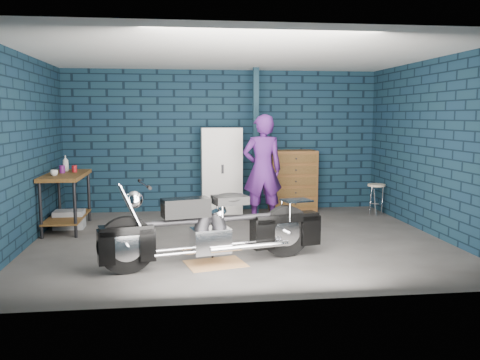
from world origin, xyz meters
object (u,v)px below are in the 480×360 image
Objects in this scene: workbench at (67,201)px; shop_stool at (376,200)px; motorcycle at (215,222)px; person at (262,169)px; storage_bin at (69,219)px; tool_chest at (293,181)px; locker at (221,170)px.

workbench is 5.46m from shop_stool.
person reaches higher than motorcycle.
tool_chest reaches higher than storage_bin.
person is 1.36m from tool_chest.
tool_chest reaches higher than shop_stool.
tool_chest reaches higher than motorcycle.
motorcycle is 3.41m from locker.
storage_bin is at bearing -165.01° from tool_chest.
person is at bearing 53.54° from motorcycle.
workbench is 4.16m from tool_chest.
shop_stool is at bearing -24.10° from tool_chest.
tool_chest is at bearing 155.90° from shop_stool.
storage_bin is at bearing -157.68° from locker.
tool_chest is at bearing -128.85° from person.
motorcycle is 4.21m from shop_stool.
motorcycle is 2.06× the size of tool_chest.
locker is at bearing 70.20° from motorcycle.
locker is (2.62, 1.12, 0.35)m from workbench.
tool_chest is (1.76, 3.38, 0.05)m from motorcycle.
shop_stool is (5.41, 0.43, 0.15)m from storage_bin.
tool_chest is at bearing 49.03° from motorcycle.
shop_stool is at bearing 27.23° from motorcycle.
workbench is 0.87× the size of locker.
motorcycle reaches higher than workbench.
storage_bin is (-3.21, -0.00, -0.78)m from person.
motorcycle is at bearing -46.18° from storage_bin.
motorcycle is at bearing -45.23° from workbench.
workbench is at bearing -109.79° from storage_bin.
workbench is 1.19× the size of tool_chest.
person is 3.18× the size of shop_stool.
person reaches higher than workbench.
tool_chest is (1.39, 0.00, -0.22)m from locker.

